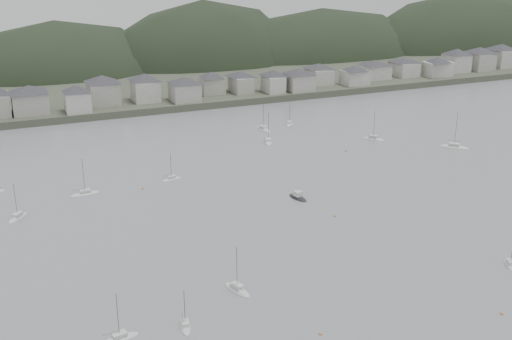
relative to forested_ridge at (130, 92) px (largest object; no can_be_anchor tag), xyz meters
name	(u,v)px	position (x,y,z in m)	size (l,w,h in m)	color
ground	(413,324)	(-4.83, -269.40, 11.28)	(900.00, 900.00, 0.00)	slate
far_shore_land	(111,62)	(-4.83, 25.60, 12.78)	(900.00, 250.00, 3.00)	#383D2D
forested_ridge	(130,92)	(0.00, 0.00, 0.00)	(851.55, 103.94, 102.57)	black
waterfront_town	(265,78)	(45.75, -86.06, 19.95)	(451.48, 28.46, 12.92)	gray
moored_fleet	(233,207)	(-15.73, -204.51, 11.46)	(251.55, 161.15, 14.02)	beige
motor_launch_far	(298,197)	(3.27, -205.23, 11.58)	(4.05, 7.37, 3.69)	black
mooring_buoys	(226,225)	(-21.65, -214.71, 11.43)	(116.84, 119.11, 0.70)	#C88042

